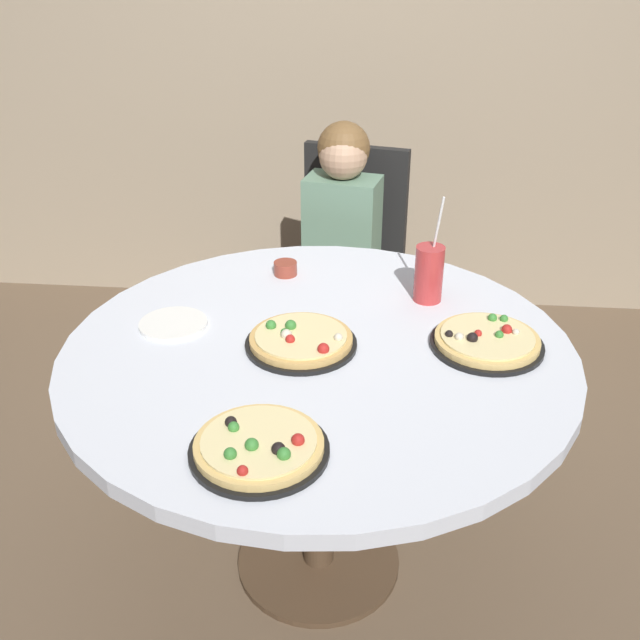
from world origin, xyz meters
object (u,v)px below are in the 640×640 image
(dining_table, at_px, (318,377))
(chair_wooden, at_px, (348,259))
(pizza_veggie, at_px, (301,341))
(plate_small, at_px, (173,324))
(pizza_pepperoni, at_px, (259,447))
(pizza_cheese, at_px, (487,341))
(soda_cup, at_px, (429,273))
(sauce_bowl, at_px, (285,268))
(diner_child, at_px, (336,290))

(dining_table, xyz_separation_m, chair_wooden, (0.02, 1.03, -0.13))
(pizza_veggie, xyz_separation_m, plate_small, (-0.35, 0.08, -0.01))
(pizza_veggie, xyz_separation_m, pizza_pepperoni, (-0.04, -0.43, 0.00))
(pizza_cheese, relative_size, soda_cup, 0.93)
(pizza_veggie, relative_size, plate_small, 1.57)
(pizza_veggie, height_order, pizza_pepperoni, same)
(dining_table, height_order, plate_small, plate_small)
(soda_cup, bearing_deg, pizza_cheese, -60.50)
(dining_table, height_order, chair_wooden, chair_wooden)
(pizza_veggie, xyz_separation_m, soda_cup, (0.32, 0.29, 0.06))
(dining_table, height_order, pizza_cheese, pizza_cheese)
(pizza_veggie, xyz_separation_m, pizza_cheese, (0.46, 0.04, -0.00))
(pizza_veggie, height_order, soda_cup, soda_cup)
(dining_table, bearing_deg, soda_cup, 45.72)
(chair_wooden, xyz_separation_m, sauce_bowl, (-0.16, -0.62, 0.24))
(diner_child, relative_size, soda_cup, 3.52)
(plate_small, bearing_deg, dining_table, -10.91)
(dining_table, xyz_separation_m, pizza_veggie, (-0.04, -0.00, 0.11))
(pizza_veggie, distance_m, pizza_pepperoni, 0.43)
(plate_small, bearing_deg, pizza_veggie, -12.39)
(pizza_pepperoni, bearing_deg, pizza_veggie, 85.25)
(diner_child, relative_size, pizza_veggie, 3.84)
(chair_wooden, height_order, pizza_veggie, chair_wooden)
(pizza_cheese, relative_size, sauce_bowl, 4.06)
(sauce_bowl, bearing_deg, soda_cup, -16.94)
(soda_cup, relative_size, plate_small, 1.71)
(diner_child, relative_size, plate_small, 6.01)
(dining_table, xyz_separation_m, pizza_cheese, (0.42, 0.04, 0.11))
(soda_cup, distance_m, sauce_bowl, 0.44)
(chair_wooden, distance_m, diner_child, 0.19)
(pizza_pepperoni, xyz_separation_m, plate_small, (-0.31, 0.50, -0.01))
(chair_wooden, xyz_separation_m, soda_cup, (0.26, -0.75, 0.30))
(pizza_veggie, distance_m, soda_cup, 0.44)
(soda_cup, bearing_deg, dining_table, -134.28)
(dining_table, bearing_deg, sauce_bowl, 108.35)
(diner_child, height_order, sauce_bowl, diner_child)
(diner_child, height_order, pizza_veggie, diner_child)
(dining_table, height_order, pizza_veggie, pizza_veggie)
(sauce_bowl, bearing_deg, pizza_pepperoni, -86.02)
(chair_wooden, bearing_deg, pizza_pepperoni, -93.84)
(diner_child, bearing_deg, pizza_cheese, -61.80)
(chair_wooden, relative_size, soda_cup, 3.09)
(diner_child, xyz_separation_m, pizza_pepperoni, (-0.06, -1.28, 0.28))
(sauce_bowl, xyz_separation_m, plate_small, (-0.25, -0.34, -0.02))
(pizza_pepperoni, bearing_deg, soda_cup, 63.29)
(chair_wooden, relative_size, sauce_bowl, 13.57)
(sauce_bowl, relative_size, plate_small, 0.39)
(pizza_veggie, height_order, sauce_bowl, pizza_veggie)
(dining_table, relative_size, pizza_veggie, 4.58)
(pizza_pepperoni, relative_size, plate_small, 1.59)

